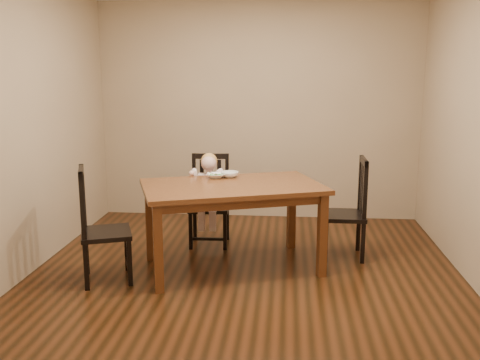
# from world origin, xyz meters

# --- Properties ---
(room) EXTENTS (4.01, 4.01, 2.71)m
(room) POSITION_xyz_m (0.00, 0.00, 1.35)
(room) COLOR #42200E
(room) RESTS_ON ground
(dining_table) EXTENTS (1.87, 1.47, 0.82)m
(dining_table) POSITION_xyz_m (-0.14, 0.12, 0.72)
(dining_table) COLOR #492511
(dining_table) RESTS_ON room
(chair_child) EXTENTS (0.44, 0.42, 0.97)m
(chair_child) POSITION_xyz_m (-0.46, 0.84, 0.47)
(chair_child) COLOR black
(chair_child) RESTS_ON room
(chair_left) EXTENTS (0.56, 0.57, 1.04)m
(chair_left) POSITION_xyz_m (-1.27, -0.30, 0.50)
(chair_left) COLOR black
(chair_left) RESTS_ON room
(chair_right) EXTENTS (0.42, 0.44, 1.01)m
(chair_right) POSITION_xyz_m (0.99, 0.54, 0.49)
(chair_right) COLOR black
(chair_right) RESTS_ON room
(toddler) EXTENTS (0.32, 0.40, 0.53)m
(toddler) POSITION_xyz_m (-0.46, 0.79, 0.60)
(toddler) COLOR beige
(toddler) RESTS_ON chair_child
(bowl_peas) EXTENTS (0.20, 0.20, 0.04)m
(bowl_peas) POSITION_xyz_m (-0.33, 0.40, 0.84)
(bowl_peas) COLOR white
(bowl_peas) RESTS_ON dining_table
(bowl_veg) EXTENTS (0.23, 0.23, 0.06)m
(bowl_veg) POSITION_xyz_m (-0.20, 0.45, 0.85)
(bowl_veg) COLOR white
(bowl_veg) RESTS_ON dining_table
(fork) EXTENTS (0.12, 0.06, 0.05)m
(fork) POSITION_xyz_m (-0.36, 0.37, 0.86)
(fork) COLOR silver
(fork) RESTS_ON bowl_peas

